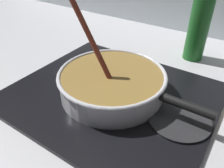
{
  "coord_description": "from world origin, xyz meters",
  "views": [
    {
      "loc": [
        0.43,
        -0.26,
        0.4
      ],
      "look_at": [
        0.14,
        0.17,
        0.04
      ],
      "focal_mm": 36.17,
      "sensor_mm": 36.0,
      "label": 1
    }
  ],
  "objects": [
    {
      "name": "spare_burner",
      "position": [
        0.34,
        0.17,
        0.01
      ],
      "size": [
        0.15,
        0.15,
        0.01
      ],
      "primitive_type": "cylinder",
      "color": "#262628",
      "rests_on": "hob_plate"
    },
    {
      "name": "burner_ring",
      "position": [
        0.14,
        0.17,
        0.02
      ],
      "size": [
        0.16,
        0.16,
        0.01
      ],
      "primitive_type": "torus",
      "color": "#592D0C",
      "rests_on": "hob_plate"
    },
    {
      "name": "ground",
      "position": [
        0.0,
        0.0,
        -0.02
      ],
      "size": [
        2.4,
        1.6,
        0.04
      ],
      "primitive_type": "cube",
      "color": "#B7B7BC"
    },
    {
      "name": "hob_plate",
      "position": [
        0.14,
        0.17,
        0.01
      ],
      "size": [
        0.56,
        0.48,
        0.01
      ],
      "primitive_type": "cube",
      "color": "black",
      "rests_on": "ground"
    },
    {
      "name": "cooking_pan",
      "position": [
        0.14,
        0.17,
        0.05
      ],
      "size": [
        0.43,
        0.3,
        0.28
      ],
      "color": "silver",
      "rests_on": "hob_plate"
    },
    {
      "name": "sauce_bottle",
      "position": [
        0.26,
        0.54,
        0.13
      ],
      "size": [
        0.07,
        0.07,
        0.29
      ],
      "color": "#19591E",
      "rests_on": "ground"
    }
  ]
}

